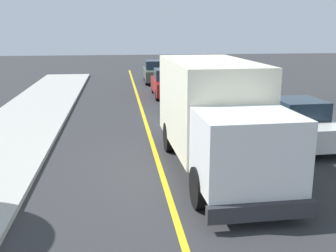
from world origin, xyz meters
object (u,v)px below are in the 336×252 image
object	(u,v)px
box_truck	(215,112)
parked_van_across	(296,123)
parked_car_mid	(168,84)
parked_car_far	(156,72)
parked_car_near	(183,100)

from	to	relation	value
box_truck	parked_van_across	xyz separation A→B (m)	(3.59, 2.26, -0.97)
parked_car_mid	parked_car_far	distance (m)	6.37
parked_car_near	parked_van_across	xyz separation A→B (m)	(3.35, -4.98, 0.00)
parked_van_across	parked_car_far	bearing A→B (deg)	101.32
box_truck	parked_car_near	size ratio (longest dim) A/B	1.63
parked_car_near	parked_car_mid	xyz separation A→B (m)	(0.03, 5.84, 0.00)
parked_car_near	parked_van_across	size ratio (longest dim) A/B	0.99
parked_car_mid	parked_car_far	size ratio (longest dim) A/B	0.99
parked_car_mid	box_truck	bearing A→B (deg)	-91.15
box_truck	parked_car_far	world-z (taller)	box_truck
parked_car_far	parked_van_across	distance (m)	17.53
parked_car_mid	parked_car_near	bearing A→B (deg)	-90.29
parked_car_near	parked_van_across	distance (m)	6.00
parked_van_across	parked_car_near	bearing A→B (deg)	123.98
parked_car_far	parked_van_across	world-z (taller)	same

